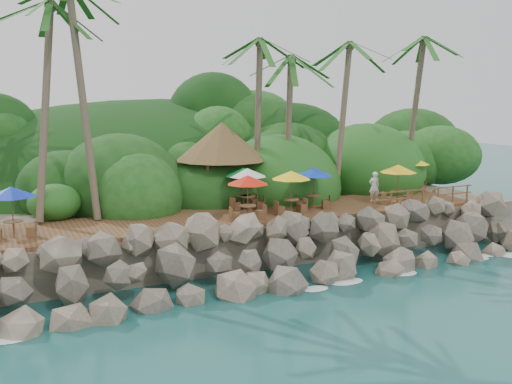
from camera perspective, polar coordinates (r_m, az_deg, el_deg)
name	(u,v)px	position (r m, az deg, el deg)	size (l,w,h in m)	color
ground	(314,288)	(25.39, 5.85, -9.63)	(140.00, 140.00, 0.00)	#19514F
land_base	(194,204)	(39.25, -6.22, -1.20)	(32.00, 25.20, 2.10)	gray
jungle_hill	(164,201)	(46.49, -9.21, -0.91)	(44.80, 28.00, 15.40)	#143811
seawall	(292,252)	(26.70, 3.67, -6.05)	(29.00, 4.00, 2.30)	gray
terrace	(256,214)	(29.92, 0.00, -2.27)	(26.00, 5.00, 0.20)	brown
jungle_foliage	(200,222)	(38.54, -5.70, -2.99)	(44.00, 16.00, 12.00)	#143811
foam_line	(310,286)	(25.62, 5.50, -9.38)	(25.20, 0.80, 0.06)	white
palms	(253,29)	(32.37, -0.34, 16.06)	(28.28, 7.09, 12.51)	brown
palapa	(222,141)	(32.92, -3.46, 5.11)	(5.37, 5.37, 4.60)	brown
dining_clusters	(284,175)	(30.39, 2.81, 1.68)	(25.68, 5.28, 2.25)	brown
railing	(423,195)	(32.88, 16.45, -0.34)	(7.20, 0.10, 1.00)	brown
waiter	(374,187)	(33.72, 11.81, 0.54)	(0.63, 0.42, 1.74)	white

